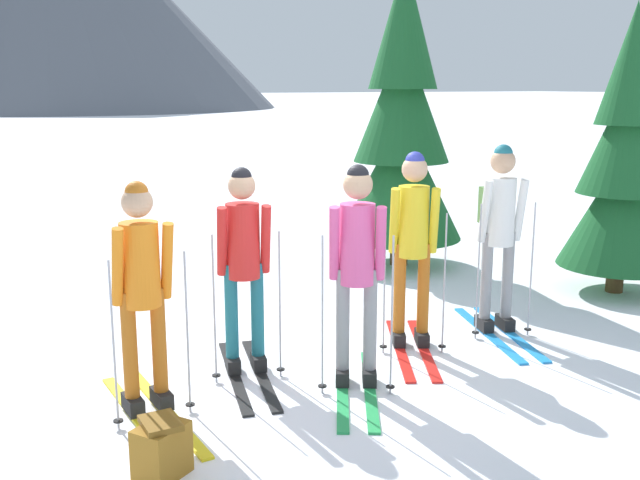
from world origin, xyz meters
TOP-DOWN VIEW (x-y plane):
  - ground_plane at (0.00, 0.00)m, footprint 400.00×400.00m
  - skier_in_orange at (-1.41, -0.01)m, footprint 0.61×1.68m
  - skier_in_red at (-0.46, 0.34)m, footprint 0.69×1.62m
  - skier_in_pink at (0.23, -0.34)m, footprint 1.05×1.52m
  - skier_in_yellow at (1.15, 0.21)m, footprint 1.02×1.56m
  - skier_in_white at (2.14, 0.17)m, footprint 0.81×1.65m
  - pine_tree_near at (2.85, 2.89)m, footprint 1.65×1.65m
  - pine_tree_mid at (4.35, 0.57)m, footprint 1.37×1.37m
  - backpack_on_snow_front at (-1.58, -0.99)m, footprint 0.40×0.37m

SIDE VIEW (x-z plane):
  - ground_plane at x=0.00m, z-range 0.00..0.00m
  - backpack_on_snow_front at x=-1.58m, z-range 0.00..0.38m
  - skier_in_red at x=-0.46m, z-range 0.09..1.85m
  - skier_in_orange at x=-1.41m, z-range 0.11..1.86m
  - skier_in_pink at x=0.23m, z-range 0.10..1.91m
  - skier_in_yellow at x=1.15m, z-range 0.13..1.96m
  - skier_in_white at x=2.14m, z-range 0.14..1.99m
  - pine_tree_mid at x=4.35m, z-range -0.14..3.18m
  - pine_tree_near at x=2.85m, z-range -0.17..3.81m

